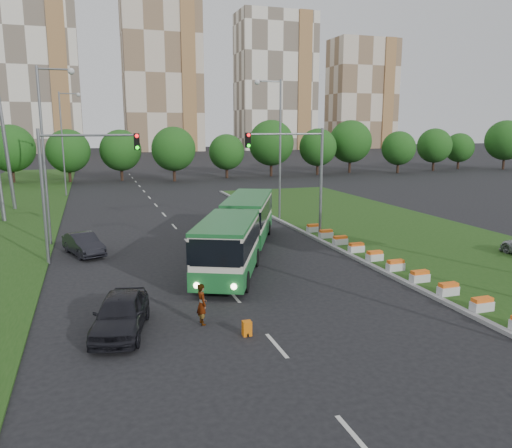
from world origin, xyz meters
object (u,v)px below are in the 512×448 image
object	(u,v)px
traffic_mast_left	(71,174)
car_left_far	(84,244)
pedestrian	(202,304)
articulated_bus	(235,229)
shopping_trolley	(247,328)
traffic_mast_median	(301,166)
car_left_near	(121,313)

from	to	relation	value
traffic_mast_left	car_left_far	size ratio (longest dim) A/B	1.89
pedestrian	car_left_far	bearing A→B (deg)	13.90
articulated_bus	pedestrian	distance (m)	11.24
articulated_bus	pedestrian	size ratio (longest dim) A/B	9.84
articulated_bus	shopping_trolley	distance (m)	12.47
articulated_bus	shopping_trolley	xyz separation A→B (m)	(-2.96, -12.03, -1.44)
traffic_mast_median	articulated_bus	xyz separation A→B (m)	(-5.61, -2.74, -3.62)
traffic_mast_median	articulated_bus	bearing A→B (deg)	-153.97
traffic_mast_median	car_left_far	xyz separation A→B (m)	(-14.77, 0.61, -4.65)
traffic_mast_median	shopping_trolley	world-z (taller)	traffic_mast_median
pedestrian	shopping_trolley	distance (m)	2.30
traffic_mast_left	articulated_bus	xyz separation A→B (m)	(9.55, -1.74, -3.62)
car_left_near	shopping_trolley	xyz separation A→B (m)	(4.68, -1.88, -0.50)
articulated_bus	car_left_near	bearing A→B (deg)	-102.55
pedestrian	car_left_near	bearing A→B (deg)	81.68
traffic_mast_left	car_left_near	distance (m)	12.87
car_left_near	pedestrian	world-z (taller)	pedestrian
traffic_mast_left	car_left_far	distance (m)	4.94
pedestrian	shopping_trolley	xyz separation A→B (m)	(1.42, -1.71, -0.58)
traffic_mast_left	articulated_bus	world-z (taller)	traffic_mast_left
traffic_mast_median	traffic_mast_left	bearing A→B (deg)	-176.23
shopping_trolley	traffic_mast_left	bearing A→B (deg)	115.81
car_left_near	pedestrian	xyz separation A→B (m)	(3.26, -0.17, 0.07)
traffic_mast_median	car_left_near	bearing A→B (deg)	-135.78
traffic_mast_median	car_left_far	world-z (taller)	traffic_mast_median
articulated_bus	shopping_trolley	world-z (taller)	articulated_bus
traffic_mast_median	pedestrian	bearing A→B (deg)	-127.42
car_left_far	articulated_bus	bearing A→B (deg)	-39.89
traffic_mast_left	articulated_bus	bearing A→B (deg)	-10.32
traffic_mast_left	shopping_trolley	size ratio (longest dim) A/B	13.34
traffic_mast_left	articulated_bus	size ratio (longest dim) A/B	0.47
car_left_far	shopping_trolley	world-z (taller)	car_left_far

